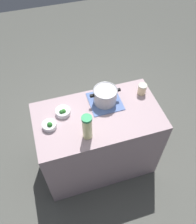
% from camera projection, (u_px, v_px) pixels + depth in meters
% --- Properties ---
extents(ground_plane, '(8.00, 8.00, 0.00)m').
position_uv_depth(ground_plane, '(98.00, 161.00, 2.95)').
color(ground_plane, '#52534D').
extents(counter_slab, '(1.21, 0.67, 0.91)m').
position_uv_depth(counter_slab, '(98.00, 141.00, 2.60)').
color(counter_slab, '#A88E96').
rests_on(counter_slab, ground_plane).
extents(dish_cloth, '(0.31, 0.31, 0.01)m').
position_uv_depth(dish_cloth, '(105.00, 101.00, 2.35)').
color(dish_cloth, '#5670AB').
rests_on(dish_cloth, counter_slab).
extents(cooking_pot, '(0.30, 0.23, 0.16)m').
position_uv_depth(cooking_pot, '(105.00, 95.00, 2.28)').
color(cooking_pot, '#B7B7BC').
rests_on(cooking_pot, dish_cloth).
extents(lemonade_pitcher, '(0.09, 0.09, 0.26)m').
position_uv_depth(lemonade_pitcher, '(87.00, 127.00, 1.99)').
color(lemonade_pitcher, '#F0F2A1').
rests_on(lemonade_pitcher, counter_slab).
extents(mason_jar, '(0.09, 0.09, 0.11)m').
position_uv_depth(mason_jar, '(142.00, 89.00, 2.38)').
color(mason_jar, beige).
rests_on(mason_jar, counter_slab).
extents(broccoli_bowl_front, '(0.14, 0.14, 0.08)m').
position_uv_depth(broccoli_bowl_front, '(63.00, 112.00, 2.23)').
color(broccoli_bowl_front, silver).
rests_on(broccoli_bowl_front, counter_slab).
extents(broccoli_bowl_center, '(0.13, 0.13, 0.08)m').
position_uv_depth(broccoli_bowl_center, '(50.00, 125.00, 2.13)').
color(broccoli_bowl_center, silver).
rests_on(broccoli_bowl_center, counter_slab).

